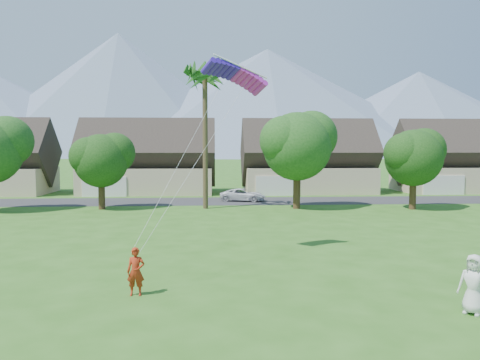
{
  "coord_description": "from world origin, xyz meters",
  "views": [
    {
      "loc": [
        -1.27,
        -12.5,
        5.38
      ],
      "look_at": [
        0.0,
        10.0,
        3.8
      ],
      "focal_mm": 35.0,
      "sensor_mm": 36.0,
      "label": 1
    }
  ],
  "objects": [
    {
      "name": "ground",
      "position": [
        0.0,
        0.0,
        0.0
      ],
      "size": [
        500.0,
        500.0,
        0.0
      ],
      "primitive_type": "plane",
      "color": "#2D6019",
      "rests_on": "ground"
    },
    {
      "name": "street",
      "position": [
        0.0,
        34.0,
        0.01
      ],
      "size": [
        90.0,
        7.0,
        0.01
      ],
      "primitive_type": "cube",
      "color": "#2D2D30",
      "rests_on": "ground"
    },
    {
      "name": "kite_flyer",
      "position": [
        -4.11,
        4.35,
        0.88
      ],
      "size": [
        0.65,
        0.44,
        1.76
      ],
      "primitive_type": "imported",
      "rotation": [
        0.0,
        0.0,
        -0.03
      ],
      "color": "#9F2912",
      "rests_on": "ground"
    },
    {
      "name": "watcher",
      "position": [
        7.09,
        1.83,
        0.97
      ],
      "size": [
        1.1,
        1.12,
        1.95
      ],
      "primitive_type": "imported",
      "rotation": [
        0.0,
        0.0,
        -0.82
      ],
      "color": "silver",
      "rests_on": "ground"
    },
    {
      "name": "parked_car",
      "position": [
        1.65,
        34.0,
        0.62
      ],
      "size": [
        4.86,
        3.15,
        1.24
      ],
      "primitive_type": "imported",
      "rotation": [
        0.0,
        0.0,
        1.31
      ],
      "color": "silver",
      "rests_on": "ground"
    },
    {
      "name": "mountain_ridge",
      "position": [
        10.4,
        260.0,
        29.07
      ],
      "size": [
        540.0,
        240.0,
        70.0
      ],
      "color": "slate",
      "rests_on": "ground"
    },
    {
      "name": "houses_row",
      "position": [
        0.49,
        42.99,
        3.44
      ],
      "size": [
        72.75,
        8.19,
        8.86
      ],
      "color": "beige",
      "rests_on": "ground"
    },
    {
      "name": "tree_row",
      "position": [
        -1.14,
        27.92,
        4.89
      ],
      "size": [
        62.27,
        6.67,
        8.45
      ],
      "color": "#47301C",
      "rests_on": "ground"
    },
    {
      "name": "fan_palm",
      "position": [
        -2.0,
        28.5,
        11.8
      ],
      "size": [
        3.0,
        3.0,
        13.8
      ],
      "color": "#4C3D26",
      "rests_on": "ground"
    },
    {
      "name": "parafoil_kite",
      "position": [
        -0.2,
        10.72,
        9.01
      ],
      "size": [
        3.46,
        1.57,
        0.5
      ],
      "rotation": [
        0.0,
        0.0,
        0.43
      ],
      "color": "#3716AA",
      "rests_on": "ground"
    }
  ]
}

